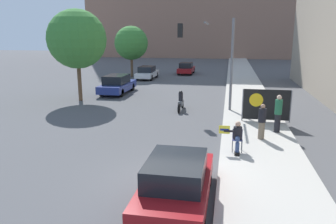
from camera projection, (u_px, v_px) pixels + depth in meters
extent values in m
plane|color=#4F4F51|center=(167.00, 183.00, 10.80)|extent=(160.00, 160.00, 0.00)
cube|color=#B7B2A8|center=(248.00, 98.00, 24.52)|extent=(3.32, 90.00, 0.17)
cylinder|color=#474C56|center=(232.00, 147.00, 13.05)|extent=(0.03, 0.03, 0.48)
cylinder|color=#474C56|center=(242.00, 147.00, 12.99)|extent=(0.03, 0.03, 0.48)
cylinder|color=#474C56|center=(232.00, 144.00, 13.41)|extent=(0.03, 0.03, 0.48)
cylinder|color=#474C56|center=(242.00, 144.00, 13.34)|extent=(0.03, 0.03, 0.48)
cube|color=navy|center=(237.00, 140.00, 13.14)|extent=(0.40, 0.40, 0.02)
cube|color=navy|center=(238.00, 133.00, 13.27)|extent=(0.40, 0.02, 0.38)
cylinder|color=#334775|center=(238.00, 138.00, 12.96)|extent=(0.18, 0.42, 0.18)
cylinder|color=#334775|center=(237.00, 149.00, 12.84)|extent=(0.16, 0.16, 0.48)
cube|color=black|center=(237.00, 154.00, 12.83)|extent=(0.20, 0.28, 0.10)
cylinder|color=black|center=(238.00, 133.00, 13.10)|extent=(0.34, 0.34, 0.52)
sphere|color=tan|center=(238.00, 124.00, 13.02)|extent=(0.22, 0.22, 0.22)
cylinder|color=black|center=(229.00, 131.00, 13.07)|extent=(0.45, 0.09, 0.09)
cube|color=yellow|center=(224.00, 130.00, 13.09)|extent=(0.44, 0.02, 0.33)
cube|color=navy|center=(224.00, 130.00, 13.08)|extent=(0.33, 0.01, 0.08)
cylinder|color=#756651|center=(261.00, 130.00, 14.73)|extent=(0.28, 0.28, 0.78)
cylinder|color=black|center=(262.00, 115.00, 14.56)|extent=(0.34, 0.34, 0.62)
sphere|color=tan|center=(263.00, 106.00, 14.47)|extent=(0.21, 0.21, 0.21)
cylinder|color=black|center=(277.00, 123.00, 15.73)|extent=(0.28, 0.28, 0.89)
cylinder|color=#236642|center=(279.00, 107.00, 15.55)|extent=(0.34, 0.34, 0.70)
sphere|color=beige|center=(279.00, 97.00, 15.44)|extent=(0.23, 0.23, 0.23)
cylinder|color=slate|center=(243.00, 105.00, 17.75)|extent=(0.06, 0.06, 1.75)
cylinder|color=slate|center=(291.00, 107.00, 17.30)|extent=(0.06, 0.06, 1.75)
cube|color=black|center=(266.00, 105.00, 17.51)|extent=(2.49, 0.02, 1.65)
cylinder|color=yellow|center=(256.00, 100.00, 17.54)|extent=(0.73, 0.01, 0.73)
cylinder|color=slate|center=(232.00, 65.00, 19.83)|extent=(0.16, 0.16, 5.54)
cylinder|color=slate|center=(207.00, 23.00, 19.53)|extent=(0.13, 3.17, 0.11)
cube|color=black|center=(180.00, 30.00, 19.90)|extent=(0.30, 0.30, 0.84)
sphere|color=green|center=(180.00, 35.00, 19.97)|extent=(0.18, 0.18, 0.18)
cube|color=maroon|center=(177.00, 186.00, 9.40)|extent=(1.84, 4.27, 0.53)
cube|color=black|center=(176.00, 170.00, 9.10)|extent=(1.58, 2.22, 0.63)
cylinder|color=black|center=(159.00, 172.00, 10.86)|extent=(0.22, 0.64, 0.64)
cylinder|color=black|center=(208.00, 176.00, 10.57)|extent=(0.22, 0.64, 0.64)
cylinder|color=black|center=(137.00, 214.00, 8.33)|extent=(0.22, 0.64, 0.64)
cylinder|color=black|center=(201.00, 221.00, 8.04)|extent=(0.22, 0.64, 0.64)
cube|color=navy|center=(118.00, 87.00, 26.99)|extent=(1.86, 4.77, 0.59)
cube|color=black|center=(117.00, 79.00, 26.66)|extent=(1.60, 2.48, 0.67)
cylinder|color=black|center=(114.00, 86.00, 28.60)|extent=(0.22, 0.64, 0.64)
cylinder|color=black|center=(132.00, 87.00, 28.31)|extent=(0.22, 0.64, 0.64)
cylinder|color=black|center=(102.00, 92.00, 25.78)|extent=(0.22, 0.64, 0.64)
cylinder|color=black|center=(121.00, 93.00, 25.48)|extent=(0.22, 0.64, 0.64)
cube|color=white|center=(147.00, 74.00, 35.70)|extent=(1.71, 4.35, 0.51)
cube|color=black|center=(147.00, 69.00, 35.41)|extent=(1.47, 2.26, 0.61)
cylinder|color=black|center=(144.00, 74.00, 37.17)|extent=(0.22, 0.64, 0.64)
cylinder|color=black|center=(157.00, 75.00, 36.91)|extent=(0.22, 0.64, 0.64)
cylinder|color=black|center=(137.00, 77.00, 34.60)|extent=(0.22, 0.64, 0.64)
cylinder|color=black|center=(151.00, 78.00, 34.33)|extent=(0.22, 0.64, 0.64)
cube|color=maroon|center=(186.00, 70.00, 40.05)|extent=(1.72, 4.22, 0.51)
cube|color=black|center=(186.00, 65.00, 39.75)|extent=(1.48, 2.19, 0.62)
cylinder|color=black|center=(182.00, 70.00, 41.48)|extent=(0.22, 0.64, 0.64)
cylinder|color=black|center=(193.00, 70.00, 41.21)|extent=(0.22, 0.64, 0.64)
cylinder|color=black|center=(179.00, 72.00, 38.98)|extent=(0.22, 0.64, 0.64)
cylinder|color=black|center=(191.00, 73.00, 38.71)|extent=(0.22, 0.64, 0.64)
cube|color=#565B60|center=(181.00, 103.00, 20.98)|extent=(0.24, 0.91, 0.32)
cylinder|color=black|center=(181.00, 97.00, 20.85)|extent=(0.28, 0.28, 0.59)
sphere|color=black|center=(181.00, 93.00, 20.78)|extent=(0.24, 0.24, 0.24)
cylinder|color=black|center=(182.00, 103.00, 21.75)|extent=(0.10, 0.60, 0.60)
cylinder|color=black|center=(179.00, 108.00, 20.30)|extent=(0.10, 0.60, 0.60)
cylinder|color=brown|center=(80.00, 80.00, 23.83)|extent=(0.28, 0.28, 2.98)
sphere|color=#387A33|center=(77.00, 39.00, 23.14)|extent=(4.17, 4.17, 4.17)
cylinder|color=brown|center=(132.00, 66.00, 37.23)|extent=(0.28, 0.28, 2.49)
sphere|color=#387A33|center=(131.00, 43.00, 36.64)|extent=(3.76, 3.76, 3.76)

